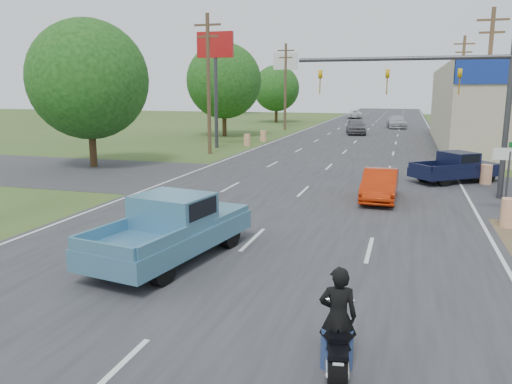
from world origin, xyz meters
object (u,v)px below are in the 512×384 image
(distant_car_grey, at_px, (356,127))
(distant_car_silver, at_px, (397,122))
(motorcycle, at_px, (337,347))
(blue_pickup, at_px, (174,226))
(navy_pickup, at_px, (458,167))
(red_convertible, at_px, (380,185))
(rider, at_px, (338,322))
(distant_car_white, at_px, (355,114))

(distant_car_grey, bearing_deg, distant_car_silver, 60.11)
(motorcycle, relative_size, blue_pickup, 0.34)
(distant_car_grey, bearing_deg, blue_pickup, -100.44)
(navy_pickup, xyz_separation_m, distant_car_grey, (-7.86, 27.53, 0.04))
(red_convertible, height_order, rider, rider)
(red_convertible, distance_m, distant_car_grey, 33.48)
(navy_pickup, relative_size, distant_car_white, 0.93)
(rider, xyz_separation_m, distant_car_white, (-7.62, 78.82, -0.15))
(blue_pickup, relative_size, distant_car_white, 1.12)
(navy_pickup, height_order, distant_car_white, navy_pickup)
(distant_car_white, bearing_deg, distant_car_grey, 90.28)
(navy_pickup, distance_m, distant_car_silver, 38.38)
(blue_pickup, distance_m, distant_car_silver, 53.43)
(blue_pickup, height_order, distant_car_grey, blue_pickup)
(distant_car_grey, bearing_deg, distant_car_white, 86.60)
(navy_pickup, height_order, distant_car_silver, distant_car_silver)
(distant_car_silver, bearing_deg, navy_pickup, -91.12)
(blue_pickup, height_order, distant_car_silver, blue_pickup)
(rider, bearing_deg, distant_car_white, -93.46)
(navy_pickup, relative_size, distant_car_silver, 0.88)
(blue_pickup, xyz_separation_m, distant_car_white, (-2.49, 74.36, -0.21))
(blue_pickup, relative_size, navy_pickup, 1.20)
(navy_pickup, distance_m, distant_car_grey, 28.63)
(rider, height_order, navy_pickup, rider)
(distant_car_silver, bearing_deg, distant_car_grey, -117.44)
(blue_pickup, bearing_deg, distant_car_silver, 94.49)
(rider, xyz_separation_m, blue_pickup, (-5.13, 4.46, 0.06))
(rider, height_order, distant_car_silver, rider)
(red_convertible, height_order, distant_car_grey, distant_car_grey)
(distant_car_grey, bearing_deg, rider, -94.10)
(motorcycle, bearing_deg, distant_car_grey, 86.26)
(blue_pickup, bearing_deg, motorcycle, -31.57)
(motorcycle, bearing_deg, red_convertible, 81.21)
(distant_car_silver, distance_m, distant_car_white, 22.37)
(distant_car_grey, xyz_separation_m, distant_car_white, (-3.31, 31.80, -0.11))
(motorcycle, xyz_separation_m, distant_car_grey, (-4.32, 47.05, 0.39))
(motorcycle, height_order, blue_pickup, blue_pickup)
(rider, relative_size, distant_car_grey, 0.36)
(distant_car_silver, bearing_deg, rider, -96.58)
(red_convertible, xyz_separation_m, motorcycle, (0.05, -13.85, -0.22))
(motorcycle, bearing_deg, blue_pickup, 129.79)
(rider, bearing_deg, distant_car_silver, -98.67)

